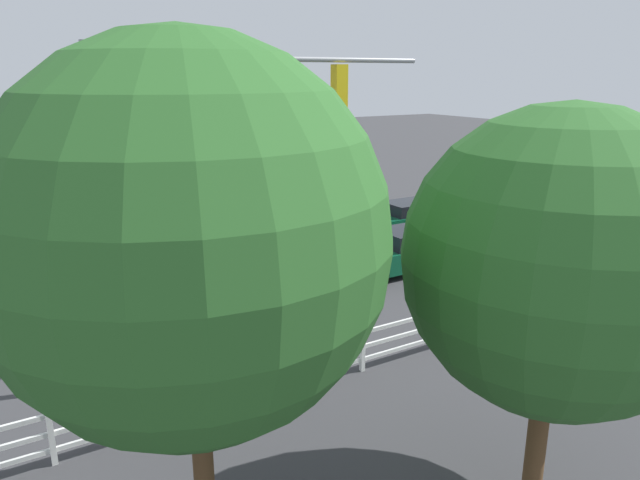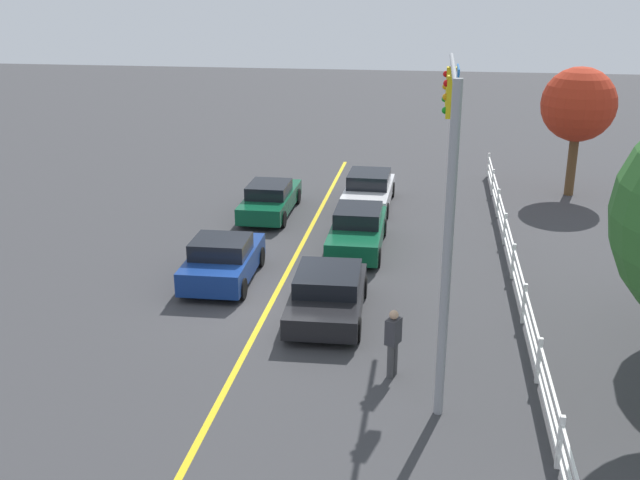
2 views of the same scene
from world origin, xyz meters
name	(u,v)px [view 1 (image 1 of 2)]	position (x,y,z in m)	size (l,w,h in m)	color
ground_plane	(246,278)	(0.00, 0.00, 0.00)	(120.00, 120.00, 0.00)	#38383A
lane_center_stripe	(347,259)	(-4.00, 0.00, 0.00)	(28.00, 0.16, 0.01)	gold
signal_assembly	(209,141)	(2.80, 4.82, 5.14)	(8.00, 0.38, 7.28)	gray
car_0	(261,240)	(-1.43, -1.83, 0.68)	(4.01, 2.07, 1.44)	navy
car_1	(509,231)	(-10.30, 1.89, 0.66)	(4.72, 1.99, 1.39)	silver
car_2	(252,279)	(0.56, 1.74, 0.64)	(4.28, 2.18, 1.28)	black
car_3	(411,217)	(-8.50, -1.88, 0.64)	(4.75, 1.84, 1.33)	#0C4C2D
car_4	(404,251)	(-5.00, 1.99, 0.69)	(4.63, 1.87, 1.44)	#0C4C2D
pedestrian	(168,313)	(3.67, 3.74, 0.93)	(0.47, 0.40, 1.69)	#3F3F42
white_rail_fence	(468,317)	(-3.00, 7.10, 0.60)	(26.10, 0.10, 1.15)	white
tree_1	(558,261)	(0.34, 11.94, 4.00)	(4.44, 4.44, 6.23)	brown
tree_2	(189,239)	(5.13, 10.32, 4.63)	(4.94, 4.94, 7.10)	brown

